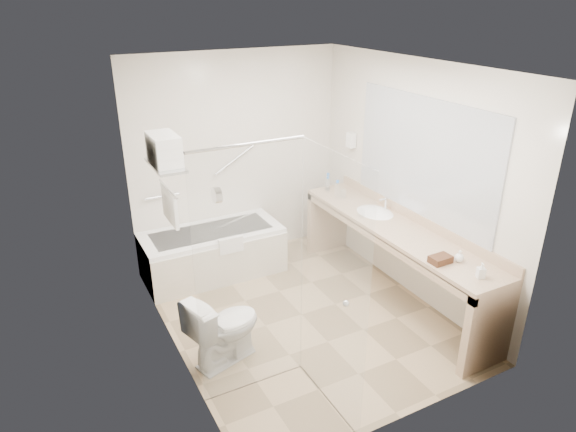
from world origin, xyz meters
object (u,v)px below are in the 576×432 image
bathtub (213,252)px  amenity_basket (440,259)px  water_bottle_left (337,190)px  toilet (224,328)px  vanity_counter (394,244)px

bathtub → amenity_basket: size_ratio=8.20×
amenity_basket → water_bottle_left: water_bottle_left is taller
toilet → amenity_basket: amenity_basket is taller
bathtub → toilet: (-0.45, -1.53, 0.06)m
amenity_basket → vanity_counter: bearing=79.7°
amenity_basket → water_bottle_left: size_ratio=0.89×
vanity_counter → water_bottle_left: 1.01m
bathtub → amenity_basket: 2.66m
bathtub → vanity_counter: size_ratio=0.59×
vanity_counter → toilet: bearing=-175.9°
vanity_counter → toilet: 2.00m
bathtub → water_bottle_left: bearing=-16.9°
water_bottle_left → amenity_basket: bearing=-91.4°
bathtub → amenity_basket: (1.38, -2.19, 0.61)m
vanity_counter → bathtub: bearing=137.6°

